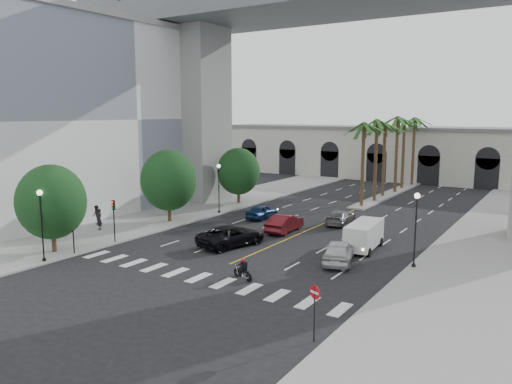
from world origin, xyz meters
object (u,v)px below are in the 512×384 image
object	(u,v)px
lamp_post_right	(416,224)
motorcycle_rider	(243,270)
lamp_post_left_far	(219,184)
car_b	(285,223)
lamp_post_left_near	(41,219)
car_d	(340,217)
car_a	(339,251)
car_e	(262,212)
pedestrian_a	(99,219)
pedestrian_b	(96,215)
cargo_van	(364,235)
traffic_signal_near	(73,223)
do_not_enter_sign	(315,301)
traffic_signal_far	(114,214)
car_c	(232,236)

from	to	relation	value
lamp_post_right	motorcycle_rider	world-z (taller)	lamp_post_right
lamp_post_left_far	car_b	xyz separation A→B (m)	(9.90, -3.32, -2.41)
lamp_post_left_near	car_d	distance (m)	26.82
car_a	car_e	bearing A→B (deg)	-55.25
pedestrian_a	pedestrian_b	xyz separation A→B (m)	(-1.75, 1.16, -0.02)
car_e	cargo_van	distance (m)	14.20
lamp_post_right	car_a	size ratio (longest dim) A/B	1.07
car_d	car_a	bearing A→B (deg)	106.28
traffic_signal_near	motorcycle_rider	world-z (taller)	traffic_signal_near
lamp_post_left_far	pedestrian_b	world-z (taller)	lamp_post_left_far
traffic_signal_near	cargo_van	xyz separation A→B (m)	(17.99, 13.35, -1.30)
traffic_signal_near	pedestrian_a	world-z (taller)	traffic_signal_near
cargo_van	pedestrian_a	world-z (taller)	cargo_van
cargo_van	do_not_enter_sign	bearing A→B (deg)	-81.78
car_e	do_not_enter_sign	bearing A→B (deg)	126.46
motorcycle_rider	traffic_signal_near	bearing A→B (deg)	-149.64
car_b	cargo_van	xyz separation A→B (m)	(8.19, -1.82, 0.39)
car_d	lamp_post_left_near	bearing A→B (deg)	54.85
pedestrian_b	motorcycle_rider	bearing A→B (deg)	16.71
car_e	do_not_enter_sign	xyz separation A→B (m)	(16.82, -22.31, 1.31)
lamp_post_left_near	traffic_signal_far	xyz separation A→B (m)	(0.10, 6.50, -0.71)
lamp_post_left_far	car_c	bearing A→B (deg)	-48.73
cargo_van	lamp_post_left_far	bearing A→B (deg)	159.46
lamp_post_left_far	do_not_enter_sign	xyz separation A→B (m)	(21.90, -21.80, -1.20)
car_d	pedestrian_a	size ratio (longest dim) A/B	2.49
traffic_signal_far	do_not_enter_sign	distance (m)	23.00
car_c	traffic_signal_near	bearing A→B (deg)	61.10
pedestrian_a	pedestrian_b	distance (m)	2.10
traffic_signal_near	pedestrian_a	bearing A→B (deg)	126.04
lamp_post_left_near	pedestrian_a	distance (m)	10.03
traffic_signal_near	car_b	xyz separation A→B (m)	(9.80, 15.18, -1.70)
lamp_post_left_near	car_c	size ratio (longest dim) A/B	0.91
traffic_signal_far	pedestrian_b	xyz separation A→B (m)	(-6.29, 3.40, -1.41)
lamp_post_left_far	do_not_enter_sign	distance (m)	30.93
car_e	car_a	bearing A→B (deg)	141.37
car_b	do_not_enter_sign	distance (m)	22.07
pedestrian_a	car_e	bearing A→B (deg)	66.01
cargo_van	pedestrian_b	distance (m)	25.01
motorcycle_rider	pedestrian_b	xyz separation A→B (m)	(-20.27, 5.09, 0.47)
car_b	car_d	distance (m)	6.45
motorcycle_rider	do_not_enter_sign	size ratio (longest dim) A/B	0.66
traffic_signal_far	car_a	world-z (taller)	traffic_signal_far
lamp_post_left_near	lamp_post_right	bearing A→B (deg)	29.69
car_b	pedestrian_a	world-z (taller)	pedestrian_a
car_d	pedestrian_b	bearing A→B (deg)	28.96
pedestrian_b	car_b	bearing A→B (deg)	56.60
do_not_enter_sign	car_e	bearing A→B (deg)	148.64
car_a	pedestrian_a	distance (m)	22.44
lamp_post_left_far	do_not_enter_sign	bearing A→B (deg)	-44.87
lamp_post_left_far	lamp_post_left_near	bearing A→B (deg)	-90.00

